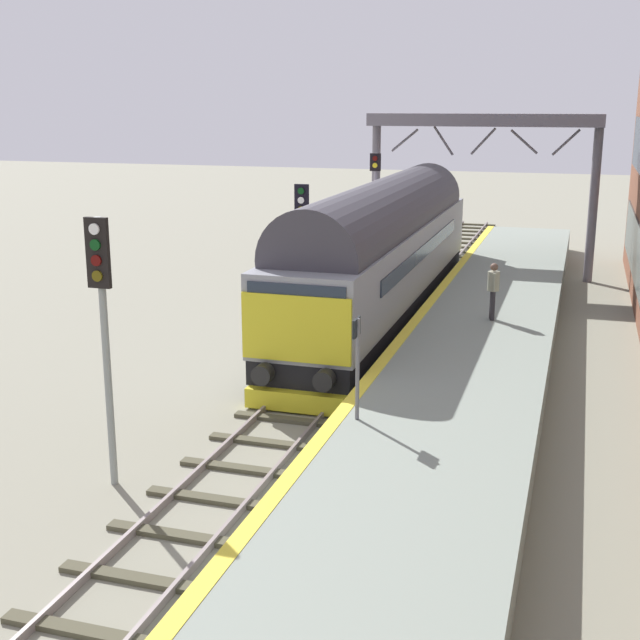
% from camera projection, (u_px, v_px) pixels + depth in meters
% --- Properties ---
extents(ground_plane, '(140.00, 140.00, 0.00)m').
position_uv_depth(ground_plane, '(337.00, 368.00, 23.22)').
color(ground_plane, gray).
rests_on(ground_plane, ground).
extents(track_main, '(2.50, 60.00, 0.15)m').
position_uv_depth(track_main, '(337.00, 366.00, 23.21)').
color(track_main, gray).
rests_on(track_main, ground).
extents(station_platform, '(4.00, 44.00, 1.01)m').
position_uv_depth(station_platform, '(470.00, 362.00, 22.07)').
color(station_platform, gray).
rests_on(station_platform, ground).
extents(diesel_locomotive, '(2.74, 17.99, 4.68)m').
position_uv_depth(diesel_locomotive, '(383.00, 248.00, 27.50)').
color(diesel_locomotive, black).
rests_on(diesel_locomotive, ground).
extents(signal_post_near, '(0.44, 0.22, 5.11)m').
position_uv_depth(signal_post_near, '(103.00, 316.00, 15.35)').
color(signal_post_near, gray).
rests_on(signal_post_near, ground).
extents(signal_post_mid, '(0.44, 0.22, 4.68)m').
position_uv_depth(signal_post_mid, '(302.00, 239.00, 26.04)').
color(signal_post_mid, gray).
rests_on(signal_post_mid, ground).
extents(signal_post_far, '(0.44, 0.22, 5.08)m').
position_uv_depth(signal_post_far, '(375.00, 202.00, 34.78)').
color(signal_post_far, gray).
rests_on(signal_post_far, ground).
extents(platform_number_sign, '(0.10, 0.44, 2.04)m').
position_uv_depth(platform_number_sign, '(357.00, 353.00, 16.41)').
color(platform_number_sign, slate).
rests_on(platform_number_sign, station_platform).
extents(waiting_passenger, '(0.41, 0.50, 1.64)m').
position_uv_depth(waiting_passenger, '(493.00, 286.00, 24.18)').
color(waiting_passenger, '#2F2C31').
rests_on(waiting_passenger, station_platform).
extents(overhead_footbridge, '(9.30, 2.00, 6.64)m').
position_uv_depth(overhead_footbridge, '(484.00, 132.00, 34.28)').
color(overhead_footbridge, slate).
rests_on(overhead_footbridge, ground).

